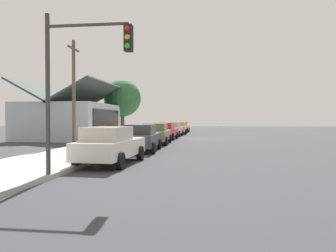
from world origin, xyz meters
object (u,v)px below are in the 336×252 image
object	(u,v)px
car_cherry	(165,131)
car_olive	(156,133)
car_silver	(173,129)
traffic_light_main	(80,68)
car_coral	(179,128)
fire_hydrant_red	(117,142)
utility_pole_wooden	(74,91)
car_charcoal	(141,138)
car_mustard	(182,127)
car_ivory	(111,145)
shade_tree	(122,98)

from	to	relation	value
car_cherry	car_olive	bearing A→B (deg)	-176.13
car_silver	traffic_light_main	world-z (taller)	traffic_light_main
car_coral	fire_hydrant_red	bearing A→B (deg)	174.76
car_coral	car_olive	bearing A→B (deg)	178.48
car_cherry	utility_pole_wooden	distance (m)	10.54
traffic_light_main	utility_pole_wooden	distance (m)	13.72
traffic_light_main	car_charcoal	bearing A→B (deg)	0.64
car_charcoal	car_silver	world-z (taller)	same
car_olive	fire_hydrant_red	size ratio (longest dim) A/B	6.95
car_olive	car_mustard	size ratio (longest dim) A/B	1.02
car_ivory	fire_hydrant_red	xyz separation A→B (m)	(5.99, 1.48, -0.32)
car_silver	car_charcoal	bearing A→B (deg)	-177.49
shade_tree	utility_pole_wooden	distance (m)	13.95
car_charcoal	shade_tree	bearing A→B (deg)	16.44
shade_tree	fire_hydrant_red	distance (m)	17.72
car_silver	car_ivory	bearing A→B (deg)	-177.85
fire_hydrant_red	car_cherry	bearing A→B (deg)	-6.62
car_silver	utility_pole_wooden	world-z (taller)	utility_pole_wooden
car_olive	traffic_light_main	xyz separation A→B (m)	(-15.13, -0.18, 2.67)
car_ivory	fire_hydrant_red	distance (m)	6.18
car_ivory	utility_pole_wooden	distance (m)	10.84
car_olive	utility_pole_wooden	world-z (taller)	utility_pole_wooden
car_cherry	fire_hydrant_red	world-z (taller)	car_cherry
traffic_light_main	car_cherry	bearing A→B (deg)	0.92
car_cherry	car_coral	distance (m)	11.23
car_charcoal	car_olive	xyz separation A→B (m)	(5.77, 0.07, 0.00)
car_coral	traffic_light_main	xyz separation A→B (m)	(-32.27, -0.14, 2.68)
car_silver	shade_tree	xyz separation A→B (m)	(-0.42, 5.68, 3.46)
car_silver	car_mustard	xyz separation A→B (m)	(11.44, -0.04, 0.00)
car_coral	fire_hydrant_red	distance (m)	22.66
car_coral	traffic_light_main	world-z (taller)	traffic_light_main
car_coral	fire_hydrant_red	world-z (taller)	car_coral
car_coral	utility_pole_wooden	size ratio (longest dim) A/B	0.63
car_coral	utility_pole_wooden	world-z (taller)	utility_pole_wooden
car_olive	car_coral	size ratio (longest dim) A/B	1.04
shade_tree	utility_pole_wooden	bearing A→B (deg)	-178.70
car_ivory	car_charcoal	size ratio (longest dim) A/B	0.96
car_silver	fire_hydrant_red	xyz separation A→B (m)	(-17.19, 1.36, -0.32)
shade_tree	utility_pole_wooden	size ratio (longest dim) A/B	0.85
car_mustard	fire_hydrant_red	world-z (taller)	car_mustard
car_cherry	shade_tree	size ratio (longest dim) A/B	0.70
car_coral	car_ivory	bearing A→B (deg)	178.52
car_silver	car_mustard	world-z (taller)	same
car_charcoal	car_silver	distance (m)	17.50
traffic_light_main	fire_hydrant_red	size ratio (longest dim) A/B	7.32
car_olive	car_coral	distance (m)	17.15
car_olive	car_ivory	bearing A→B (deg)	178.21
traffic_light_main	utility_pole_wooden	xyz separation A→B (m)	(12.49, 5.66, 0.44)
car_olive	car_silver	xyz separation A→B (m)	(11.73, 0.12, -0.00)
traffic_light_main	utility_pole_wooden	size ratio (longest dim) A/B	0.69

